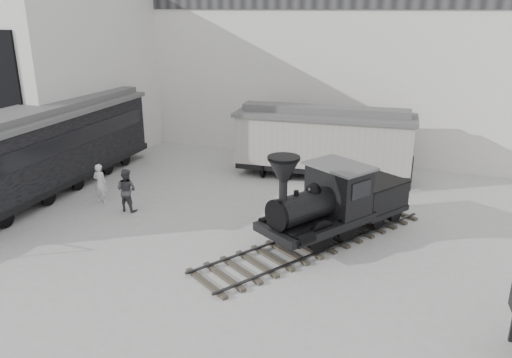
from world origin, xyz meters
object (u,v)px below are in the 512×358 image
at_px(locomotive, 331,206).
at_px(boxcar, 324,141).
at_px(visitor_b, 126,190).
at_px(visitor_a, 100,183).
at_px(passenger_coach, 46,148).

relative_size(locomotive, boxcar, 1.07).
relative_size(boxcar, visitor_b, 4.89).
bearing_deg(visitor_b, visitor_a, -12.30).
relative_size(passenger_coach, visitor_a, 7.97).
distance_m(locomotive, boxcar, 7.14).
xyz_separation_m(locomotive, visitor_a, (-10.13, -0.15, -0.40)).
bearing_deg(visitor_a, boxcar, -141.07).
relative_size(locomotive, visitor_b, 5.22).
relative_size(locomotive, passenger_coach, 0.68).
bearing_deg(boxcar, passenger_coach, -154.72).
bearing_deg(visitor_a, visitor_b, 165.71).
xyz_separation_m(locomotive, boxcar, (-2.02, 6.82, 0.59)).
height_order(passenger_coach, visitor_b, passenger_coach).
height_order(locomotive, boxcar, boxcar).
height_order(passenger_coach, visitor_a, passenger_coach).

